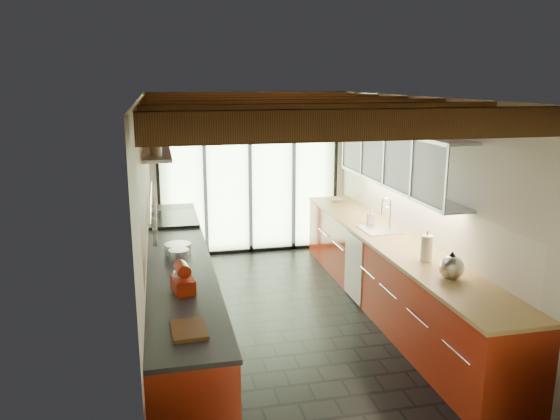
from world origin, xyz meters
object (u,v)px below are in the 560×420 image
object	(u,v)px
stand_mixer	(183,279)
paper_towel	(427,249)
soap_bottle	(371,217)
kettle	(452,266)
bowl	(336,200)

from	to	relation	value
stand_mixer	paper_towel	xyz separation A→B (m)	(2.54, 0.28, 0.03)
paper_towel	soap_bottle	xyz separation A→B (m)	(-0.00, 1.55, -0.04)
soap_bottle	stand_mixer	bearing A→B (deg)	-144.25
kettle	bowl	world-z (taller)	kettle
paper_towel	soap_bottle	bearing A→B (deg)	90.00
paper_towel	bowl	world-z (taller)	paper_towel
stand_mixer	kettle	world-z (taller)	kettle
stand_mixer	bowl	world-z (taller)	stand_mixer
stand_mixer	soap_bottle	distance (m)	3.13
kettle	bowl	bearing A→B (deg)	90.00
stand_mixer	paper_towel	world-z (taller)	paper_towel
paper_towel	stand_mixer	bearing A→B (deg)	-173.79
kettle	soap_bottle	size ratio (longest dim) A/B	1.51
stand_mixer	soap_bottle	bearing A→B (deg)	35.75
kettle	paper_towel	distance (m)	0.51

